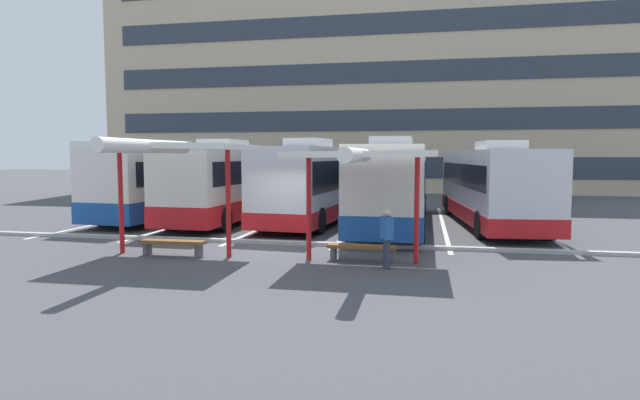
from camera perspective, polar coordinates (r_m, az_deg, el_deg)
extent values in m
plane|color=#47474C|center=(16.60, -5.10, -5.30)|extent=(160.00, 160.00, 0.00)
cube|color=#C6B293|center=(48.10, 5.79, 14.40)|extent=(44.32, 12.88, 21.79)
cube|color=#2D3847|center=(41.01, 4.81, 3.57)|extent=(40.77, 0.08, 1.60)
cube|color=#2D3847|center=(41.09, 4.85, 8.64)|extent=(40.77, 0.08, 1.60)
cube|color=#2D3847|center=(41.48, 4.89, 13.65)|extent=(40.77, 0.08, 1.60)
cube|color=#2D3847|center=(42.19, 4.93, 18.53)|extent=(40.77, 0.08, 1.60)
cube|color=silver|center=(26.46, -14.74, 2.18)|extent=(3.41, 12.30, 2.96)
cube|color=#194C9E|center=(26.53, -14.69, -0.10)|extent=(3.45, 12.34, 0.85)
cube|color=black|center=(26.44, -14.76, 3.13)|extent=(3.37, 11.33, 0.98)
cube|color=black|center=(31.81, -9.27, 3.35)|extent=(2.23, 0.24, 1.77)
cube|color=silver|center=(25.14, -16.57, 5.78)|extent=(1.68, 2.30, 0.36)
cylinder|color=black|center=(31.01, -12.41, 0.28)|extent=(0.37, 1.02, 1.00)
cylinder|color=black|center=(29.99, -8.46, 0.19)|extent=(0.37, 1.02, 1.00)
cylinder|color=black|center=(23.51, -22.63, -1.42)|extent=(0.37, 1.02, 1.00)
cylinder|color=black|center=(22.15, -17.87, -1.65)|extent=(0.37, 1.02, 1.00)
cube|color=silver|center=(24.39, -9.06, 2.08)|extent=(2.89, 11.39, 2.97)
cube|color=red|center=(24.47, -9.03, -0.46)|extent=(2.93, 11.43, 0.80)
cube|color=black|center=(24.37, -9.08, 3.19)|extent=(2.88, 10.49, 0.92)
cube|color=black|center=(29.65, -4.91, 3.30)|extent=(2.17, 0.16, 1.78)
cube|color=silver|center=(23.07, -10.47, 6.04)|extent=(1.56, 2.25, 0.36)
cylinder|color=black|center=(28.65, -8.02, -0.02)|extent=(0.34, 1.01, 1.00)
cylinder|color=black|center=(27.90, -3.69, -0.12)|extent=(0.34, 1.01, 1.00)
cylinder|color=black|center=(21.35, -16.00, -1.84)|extent=(0.34, 1.01, 1.00)
cylinder|color=black|center=(20.34, -10.43, -2.06)|extent=(0.34, 1.01, 1.00)
cube|color=silver|center=(23.19, -0.25, 2.02)|extent=(3.38, 10.75, 2.99)
cube|color=red|center=(23.28, -0.25, -0.88)|extent=(3.42, 10.79, 0.63)
cube|color=black|center=(23.18, -0.25, 2.88)|extent=(3.34, 9.91, 1.19)
cube|color=black|center=(28.26, 2.77, 3.26)|extent=(2.18, 0.27, 1.79)
cube|color=silver|center=(21.91, -1.24, 6.23)|extent=(1.67, 2.32, 0.36)
cylinder|color=black|center=(27.13, -0.35, -0.25)|extent=(0.38, 1.02, 1.00)
cylinder|color=black|center=(26.58, 4.36, -0.37)|extent=(0.38, 1.02, 1.00)
cylinder|color=black|center=(20.21, -6.33, -2.05)|extent=(0.38, 1.02, 1.00)
cylinder|color=black|center=(19.46, -0.11, -2.29)|extent=(0.38, 1.02, 1.00)
cube|color=silver|center=(22.14, 8.04, 1.85)|extent=(2.65, 12.42, 3.00)
cube|color=#194C9E|center=(22.22, 8.00, -1.00)|extent=(2.69, 12.46, 0.79)
cube|color=black|center=(22.12, 8.05, 2.84)|extent=(2.67, 11.43, 1.13)
cube|color=black|center=(28.28, 8.83, 3.22)|extent=(2.26, 0.09, 1.80)
cube|color=silver|center=(20.57, 7.82, 6.31)|extent=(1.56, 2.21, 0.36)
cylinder|color=black|center=(26.90, 6.10, -0.32)|extent=(0.31, 1.00, 1.00)
cylinder|color=black|center=(26.78, 11.16, -0.41)|extent=(0.31, 1.00, 1.00)
cylinder|color=black|center=(17.82, 3.24, -2.96)|extent=(0.31, 1.00, 1.00)
cylinder|color=black|center=(17.63, 10.90, -3.12)|extent=(0.31, 1.00, 1.00)
cube|color=silver|center=(23.02, 18.15, 1.59)|extent=(3.59, 10.99, 2.86)
cube|color=red|center=(23.10, 18.08, -1.17)|extent=(3.63, 11.04, 0.63)
cube|color=black|center=(23.00, 18.18, 2.65)|extent=(3.53, 10.14, 0.90)
cube|color=black|center=(28.26, 15.81, 2.91)|extent=(2.22, 0.30, 1.71)
cube|color=silver|center=(21.67, 19.05, 5.63)|extent=(1.73, 2.34, 0.36)
cylinder|color=black|center=(26.62, 13.87, -0.49)|extent=(0.40, 1.02, 1.00)
cylinder|color=black|center=(27.06, 18.75, -0.52)|extent=(0.40, 1.02, 1.00)
cylinder|color=black|center=(19.18, 17.12, -2.61)|extent=(0.40, 1.02, 1.00)
cylinder|color=black|center=(19.78, 23.75, -2.59)|extent=(0.40, 1.02, 1.00)
cube|color=white|center=(26.69, -19.67, -1.69)|extent=(0.16, 14.00, 0.01)
cube|color=white|center=(25.02, -12.52, -1.94)|extent=(0.16, 14.00, 0.01)
cube|color=white|center=(23.80, -4.50, -2.19)|extent=(0.16, 14.00, 0.01)
cube|color=white|center=(23.08, 4.20, -2.41)|extent=(0.16, 14.00, 0.01)
cube|color=white|center=(22.93, 13.24, -2.58)|extent=(0.16, 14.00, 0.01)
cube|color=white|center=(23.34, 22.18, -2.68)|extent=(0.16, 14.00, 0.01)
cylinder|color=red|center=(16.71, -20.87, -0.14)|extent=(0.14, 0.14, 3.12)
cylinder|color=red|center=(15.18, -9.96, -0.37)|extent=(0.14, 0.14, 3.12)
cube|color=white|center=(15.82, -15.81, 5.68)|extent=(4.39, 3.06, 0.23)
cylinder|color=white|center=(14.60, -18.28, 5.58)|extent=(0.36, 4.39, 0.36)
cube|color=brown|center=(15.92, -15.75, -4.44)|extent=(1.93, 0.42, 0.10)
cube|color=#4C4C51|center=(16.34, -18.28, -5.07)|extent=(0.12, 0.34, 0.35)
cube|color=#4C4C51|center=(15.61, -13.06, -5.41)|extent=(0.12, 0.34, 0.35)
cylinder|color=red|center=(14.64, -1.23, -0.95)|extent=(0.14, 0.14, 2.88)
cylinder|color=red|center=(14.29, 10.49, -1.18)|extent=(0.14, 0.14, 2.88)
cube|color=white|center=(14.31, 4.60, 5.00)|extent=(3.97, 2.68, 0.20)
cylinder|color=white|center=(13.13, 3.99, 4.88)|extent=(0.36, 3.97, 0.36)
cube|color=brown|center=(14.62, 4.57, -5.10)|extent=(1.92, 0.51, 0.10)
cube|color=#4C4C51|center=(14.81, 1.49, -5.84)|extent=(0.14, 0.34, 0.35)
cube|color=#4C4C51|center=(14.56, 7.70, -6.07)|extent=(0.14, 0.34, 0.35)
cube|color=#ADADA8|center=(17.37, -4.33, -4.64)|extent=(44.00, 0.24, 0.12)
cylinder|color=#33384C|center=(13.64, 7.36, -5.90)|extent=(0.14, 0.14, 0.78)
cylinder|color=#33384C|center=(13.79, 7.15, -5.78)|extent=(0.14, 0.14, 0.78)
cube|color=#2659A5|center=(13.60, 7.28, -3.02)|extent=(0.38, 0.50, 0.58)
sphere|color=beige|center=(13.55, 7.30, -1.36)|extent=(0.21, 0.21, 0.21)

